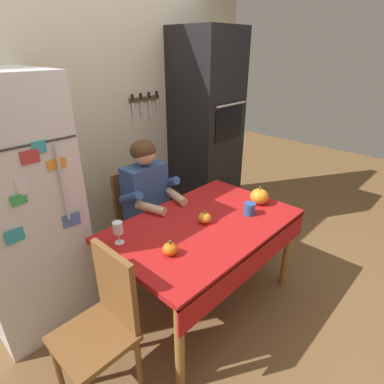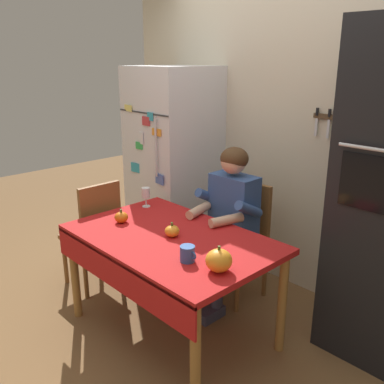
# 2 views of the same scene
# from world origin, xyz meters

# --- Properties ---
(ground_plane) EXTENTS (10.00, 10.00, 0.00)m
(ground_plane) POSITION_xyz_m (0.00, 0.00, 0.00)
(ground_plane) COLOR brown
(ground_plane) RESTS_ON ground
(back_wall_assembly) EXTENTS (3.70, 0.13, 2.60)m
(back_wall_assembly) POSITION_xyz_m (0.05, 1.35, 1.30)
(back_wall_assembly) COLOR beige
(back_wall_assembly) RESTS_ON ground
(refrigerator) EXTENTS (0.68, 0.71, 1.80)m
(refrigerator) POSITION_xyz_m (-0.95, 0.96, 0.90)
(refrigerator) COLOR silver
(refrigerator) RESTS_ON ground
(dining_table) EXTENTS (1.40, 0.90, 0.74)m
(dining_table) POSITION_xyz_m (0.00, 0.08, 0.66)
(dining_table) COLOR #9E6B33
(dining_table) RESTS_ON ground
(chair_behind_person) EXTENTS (0.40, 0.40, 0.93)m
(chair_behind_person) POSITION_xyz_m (-0.02, 0.87, 0.51)
(chair_behind_person) COLOR brown
(chair_behind_person) RESTS_ON ground
(seated_person) EXTENTS (0.47, 0.55, 1.25)m
(seated_person) POSITION_xyz_m (-0.02, 0.68, 0.74)
(seated_person) COLOR #38384C
(seated_person) RESTS_ON ground
(chair_left_side) EXTENTS (0.40, 0.40, 0.93)m
(chair_left_side) POSITION_xyz_m (-0.90, 0.05, 0.51)
(chair_left_side) COLOR brown
(chair_left_side) RESTS_ON ground
(coffee_mug) EXTENTS (0.12, 0.09, 0.09)m
(coffee_mug) POSITION_xyz_m (0.34, -0.07, 0.79)
(coffee_mug) COLOR #2D569E
(coffee_mug) RESTS_ON dining_table
(wine_glass) EXTENTS (0.07, 0.07, 0.16)m
(wine_glass) POSITION_xyz_m (-0.57, 0.33, 0.85)
(wine_glass) COLOR white
(wine_glass) RESTS_ON dining_table
(pumpkin_large) EXTENTS (0.10, 0.10, 0.10)m
(pumpkin_large) POSITION_xyz_m (0.01, 0.10, 0.78)
(pumpkin_large) COLOR orange
(pumpkin_large) RESTS_ON dining_table
(pumpkin_medium) EXTENTS (0.15, 0.15, 0.15)m
(pumpkin_medium) POSITION_xyz_m (0.55, -0.02, 0.80)
(pumpkin_medium) COLOR orange
(pumpkin_medium) RESTS_ON dining_table
(pumpkin_small) EXTENTS (0.10, 0.10, 0.10)m
(pumpkin_small) POSITION_xyz_m (-0.43, -0.00, 0.78)
(pumpkin_small) COLOR orange
(pumpkin_small) RESTS_ON dining_table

